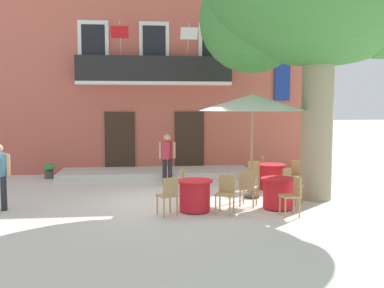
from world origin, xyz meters
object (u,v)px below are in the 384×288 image
(cafe_chair_front_1, at_px, (290,183))
(ground_planter_left, at_px, (49,170))
(cafe_chair_near_tree_1, at_px, (226,191))
(cafe_chair_middle_1, at_px, (296,174))
(cafe_umbrella, at_px, (252,103))
(cafe_chair_front_0, at_px, (293,193))
(cafe_chair_near_tree_2, at_px, (186,184))
(cafe_chair_middle_0, at_px, (252,174))
(cafe_table_front, at_px, (278,193))
(cafe_chair_near_tree_0, at_px, (169,193))
(cafe_table_middle, at_px, (272,176))
(cafe_chair_middle_2, at_px, (265,168))
(plane_tree, at_px, (316,5))
(pedestrian_near_entrance, at_px, (167,156))
(cafe_table_near_tree, at_px, (195,195))
(cafe_chair_front_2, at_px, (248,186))

(cafe_chair_front_1, relative_size, ground_planter_left, 1.71)
(cafe_chair_near_tree_1, bearing_deg, ground_planter_left, 133.42)
(cafe_chair_middle_1, relative_size, cafe_umbrella, 0.31)
(cafe_chair_middle_1, distance_m, cafe_chair_front_0, 3.02)
(cafe_chair_near_tree_2, bearing_deg, ground_planter_left, 134.16)
(cafe_chair_middle_0, relative_size, cafe_table_front, 1.05)
(cafe_chair_near_tree_0, xyz_separation_m, cafe_chair_near_tree_2, (0.51, 1.12, 0.00))
(cafe_table_middle, relative_size, cafe_chair_middle_2, 0.95)
(plane_tree, relative_size, cafe_chair_middle_0, 7.82)
(cafe_table_middle, xyz_separation_m, pedestrian_near_entrance, (-3.12, 1.13, 0.52))
(plane_tree, height_order, cafe_chair_near_tree_2, plane_tree)
(plane_tree, xyz_separation_m, cafe_table_front, (-1.26, -1.03, -4.79))
(cafe_chair_front_0, bearing_deg, cafe_umbrella, 102.28)
(cafe_table_near_tree, bearing_deg, cafe_umbrella, 38.39)
(plane_tree, xyz_separation_m, cafe_chair_front_2, (-1.96, -0.74, -4.65))
(plane_tree, height_order, cafe_chair_near_tree_0, plane_tree)
(pedestrian_near_entrance, bearing_deg, cafe_chair_middle_2, -6.89)
(cafe_chair_middle_0, relative_size, cafe_umbrella, 0.31)
(pedestrian_near_entrance, bearing_deg, cafe_chair_middle_0, -30.42)
(cafe_chair_front_1, distance_m, ground_planter_left, 8.45)
(cafe_chair_middle_0, distance_m, pedestrian_near_entrance, 2.84)
(cafe_table_near_tree, relative_size, cafe_table_front, 1.00)
(plane_tree, relative_size, cafe_table_front, 8.23)
(cafe_chair_near_tree_1, relative_size, ground_planter_left, 1.71)
(cafe_chair_near_tree_0, bearing_deg, cafe_chair_near_tree_2, 65.67)
(cafe_umbrella, relative_size, ground_planter_left, 5.44)
(cafe_table_middle, relative_size, cafe_chair_middle_0, 0.95)
(cafe_chair_near_tree_1, distance_m, cafe_chair_front_1, 2.07)
(cafe_chair_middle_2, relative_size, cafe_umbrella, 0.31)
(cafe_chair_near_tree_2, bearing_deg, cafe_chair_front_1, -2.73)
(cafe_table_near_tree, xyz_separation_m, cafe_table_front, (2.07, 0.05, 0.00))
(cafe_table_middle, bearing_deg, cafe_table_near_tree, -136.30)
(cafe_table_front, relative_size, pedestrian_near_entrance, 0.54)
(cafe_chair_near_tree_2, bearing_deg, cafe_chair_near_tree_1, -50.10)
(cafe_umbrella, xyz_separation_m, ground_planter_left, (-6.24, 3.85, -2.31))
(cafe_chair_middle_1, relative_size, cafe_table_front, 1.05)
(cafe_chair_middle_2, relative_size, cafe_chair_front_2, 1.00)
(cafe_table_middle, distance_m, cafe_umbrella, 2.67)
(cafe_chair_near_tree_2, distance_m, cafe_chair_middle_1, 3.69)
(pedestrian_near_entrance, bearing_deg, cafe_umbrella, -46.25)
(cafe_chair_middle_0, bearing_deg, cafe_chair_near_tree_2, -144.37)
(cafe_table_front, bearing_deg, cafe_table_middle, 76.81)
(cafe_chair_near_tree_2, bearing_deg, cafe_chair_middle_2, 42.30)
(cafe_chair_middle_1, xyz_separation_m, cafe_chair_front_1, (-0.71, -1.51, 0.00))
(cafe_chair_near_tree_0, relative_size, ground_planter_left, 1.71)
(cafe_chair_near_tree_1, height_order, cafe_table_front, cafe_chair_near_tree_1)
(cafe_chair_front_0, bearing_deg, cafe_chair_middle_0, 94.37)
(cafe_chair_near_tree_1, distance_m, cafe_chair_front_2, 0.90)
(cafe_chair_front_1, bearing_deg, ground_planter_left, 146.87)
(cafe_table_middle, height_order, ground_planter_left, cafe_table_middle)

